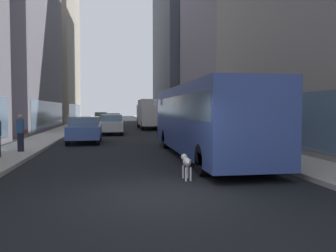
{
  "coord_description": "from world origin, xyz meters",
  "views": [
    {
      "loc": [
        -1.11,
        -8.25,
        2.1
      ],
      "look_at": [
        1.12,
        5.68,
        1.4
      ],
      "focal_mm": 37.1,
      "sensor_mm": 36.0,
      "label": 1
    }
  ],
  "objects": [
    {
      "name": "pedestrian_with_handbag",
      "position": [
        -5.27,
        8.45,
        1.01
      ],
      "size": [
        0.45,
        0.34,
        1.69
      ],
      "color": "#1E1E2D",
      "rests_on": "sidewalk_left"
    },
    {
      "name": "box_truck",
      "position": [
        2.8,
        28.12,
        1.67
      ],
      "size": [
        2.3,
        7.5,
        3.05
      ],
      "color": "#19519E",
      "rests_on": "ground"
    },
    {
      "name": "transit_bus",
      "position": [
        2.8,
        6.4,
        1.78
      ],
      "size": [
        2.78,
        11.53,
        3.05
      ],
      "color": "#33478C",
      "rests_on": "ground"
    },
    {
      "name": "car_grey_wagon",
      "position": [
        -1.2,
        30.39,
        0.82
      ],
      "size": [
        1.94,
        4.05,
        1.62
      ],
      "color": "slate",
      "rests_on": "ground"
    },
    {
      "name": "building_left_far",
      "position": [
        -11.9,
        46.96,
        11.89
      ],
      "size": [
        10.24,
        18.06,
        23.8
      ],
      "color": "#B2A893",
      "rests_on": "ground"
    },
    {
      "name": "sidewalk_right",
      "position": [
        5.7,
        35.0,
        0.07
      ],
      "size": [
        2.4,
        110.0,
        0.15
      ],
      "primitive_type": "cube",
      "color": "#9E9991",
      "rests_on": "ground"
    },
    {
      "name": "sidewalk_left",
      "position": [
        -5.7,
        35.0,
        0.07
      ],
      "size": [
        2.4,
        110.0,
        0.15
      ],
      "primitive_type": "cube",
      "color": "#ADA89E",
      "rests_on": "ground"
    },
    {
      "name": "building_right_mid",
      "position": [
        11.9,
        26.84,
        9.38
      ],
      "size": [
        9.24,
        15.69,
        18.77
      ],
      "color": "slate",
      "rests_on": "ground"
    },
    {
      "name": "building_right_far",
      "position": [
        11.9,
        46.14,
        15.86
      ],
      "size": [
        11.25,
        19.26,
        31.73
      ],
      "color": "#4C515B",
      "rests_on": "ground"
    },
    {
      "name": "dalmatian_dog",
      "position": [
        1.05,
        1.79,
        0.51
      ],
      "size": [
        0.22,
        0.96,
        0.72
      ],
      "color": "white",
      "rests_on": "ground"
    },
    {
      "name": "ground_plane",
      "position": [
        0.0,
        35.0,
        0.0
      ],
      "size": [
        120.0,
        120.0,
        0.0
      ],
      "primitive_type": "plane",
      "color": "black"
    },
    {
      "name": "car_yellow_taxi",
      "position": [
        -2.8,
        43.84,
        0.82
      ],
      "size": [
        1.84,
        4.51,
        1.62
      ],
      "color": "yellow",
      "rests_on": "ground"
    },
    {
      "name": "car_white_van",
      "position": [
        -1.2,
        20.76,
        0.82
      ],
      "size": [
        1.8,
        4.59,
        1.62
      ],
      "color": "silver",
      "rests_on": "ground"
    },
    {
      "name": "car_blue_hatchback",
      "position": [
        -2.8,
        13.51,
        0.82
      ],
      "size": [
        1.91,
        3.93,
        1.62
      ],
      "color": "#4C6BB7",
      "rests_on": "ground"
    }
  ]
}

